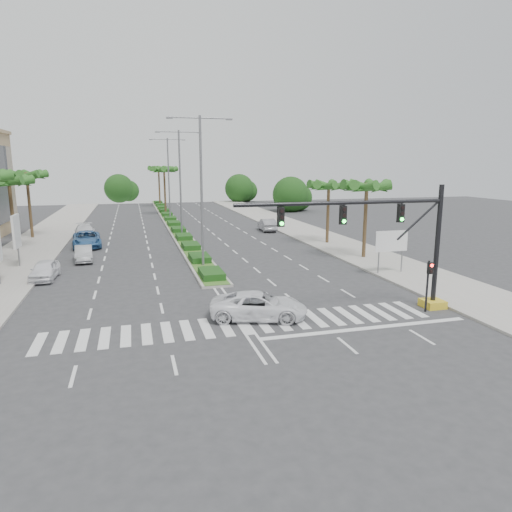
{
  "coord_description": "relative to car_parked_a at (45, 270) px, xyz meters",
  "views": [
    {
      "loc": [
        -5.38,
        -22.22,
        8.32
      ],
      "look_at": [
        1.54,
        3.22,
        3.0
      ],
      "focal_mm": 32.0,
      "sensor_mm": 36.0,
      "label": 1
    }
  ],
  "objects": [
    {
      "name": "ground",
      "position": [
        11.8,
        -13.24,
        -0.7
      ],
      "size": [
        160.0,
        160.0,
        0.0
      ],
      "primitive_type": "plane",
      "color": "#333335",
      "rests_on": "ground"
    },
    {
      "name": "footpath_right",
      "position": [
        27.0,
        6.76,
        -0.63
      ],
      "size": [
        6.0,
        120.0,
        0.15
      ],
      "primitive_type": "cube",
      "color": "gray",
      "rests_on": "ground"
    },
    {
      "name": "footpath_left",
      "position": [
        -3.4,
        6.76,
        -0.63
      ],
      "size": [
        6.0,
        120.0,
        0.15
      ],
      "primitive_type": "cube",
      "color": "gray",
      "rests_on": "ground"
    },
    {
      "name": "median",
      "position": [
        11.8,
        31.76,
        -0.6
      ],
      "size": [
        2.2,
        75.0,
        0.2
      ],
      "primitive_type": "cube",
      "color": "gray",
      "rests_on": "ground"
    },
    {
      "name": "median_grass",
      "position": [
        11.8,
        31.76,
        -0.48
      ],
      "size": [
        1.8,
        75.0,
        0.04
      ],
      "primitive_type": "cube",
      "color": "#386221",
      "rests_on": "median"
    },
    {
      "name": "signal_gantry",
      "position": [
        21.07,
        -13.24,
        2.76
      ],
      "size": [
        12.6,
        1.2,
        7.2
      ],
      "color": "gold",
      "rests_on": "ground"
    },
    {
      "name": "pedestrian_signal",
      "position": [
        22.4,
        -13.92,
        1.34
      ],
      "size": [
        0.28,
        0.36,
        3.0
      ],
      "color": "black",
      "rests_on": "ground"
    },
    {
      "name": "direction_sign",
      "position": [
        25.3,
        -5.25,
        1.75
      ],
      "size": [
        2.7,
        0.11,
        3.4
      ],
      "color": "slate",
      "rests_on": "ground"
    },
    {
      "name": "billboard_far",
      "position": [
        -2.7,
        4.76,
        2.26
      ],
      "size": [
        0.18,
        2.1,
        4.35
      ],
      "color": "slate",
      "rests_on": "ground"
    },
    {
      "name": "palm_left_far",
      "position": [
        -4.7,
        12.76,
        5.79
      ],
      "size": [
        4.57,
        4.68,
        7.35
      ],
      "color": "brown",
      "rests_on": "ground"
    },
    {
      "name": "palm_left_end",
      "position": [
        -4.7,
        20.76,
        6.18
      ],
      "size": [
        4.57,
        4.68,
        7.75
      ],
      "color": "brown",
      "rests_on": "ground"
    },
    {
      "name": "palm_right_near",
      "position": [
        26.3,
        0.76,
        5.5
      ],
      "size": [
        4.57,
        4.68,
        7.05
      ],
      "color": "brown",
      "rests_on": "ground"
    },
    {
      "name": "palm_right_far",
      "position": [
        26.3,
        8.76,
        5.21
      ],
      "size": [
        4.57,
        4.68,
        6.75
      ],
      "color": "brown",
      "rests_on": "ground"
    },
    {
      "name": "palm_median_a",
      "position": [
        11.8,
        41.76,
        6.47
      ],
      "size": [
        4.57,
        4.68,
        8.05
      ],
      "color": "brown",
      "rests_on": "ground"
    },
    {
      "name": "palm_median_b",
      "position": [
        11.8,
        56.76,
        6.47
      ],
      "size": [
        4.57,
        4.68,
        8.05
      ],
      "color": "brown",
      "rests_on": "ground"
    },
    {
      "name": "streetlight_near",
      "position": [
        11.8,
        0.76,
        6.11
      ],
      "size": [
        5.1,
        0.25,
        12.0
      ],
      "color": "slate",
      "rests_on": "ground"
    },
    {
      "name": "streetlight_mid",
      "position": [
        11.8,
        16.76,
        6.11
      ],
      "size": [
        5.1,
        0.25,
        12.0
      ],
      "color": "slate",
      "rests_on": "ground"
    },
    {
      "name": "streetlight_far",
      "position": [
        11.8,
        32.76,
        6.11
      ],
      "size": [
        5.1,
        0.25,
        12.0
      ],
      "color": "slate",
      "rests_on": "ground"
    },
    {
      "name": "car_parked_a",
      "position": [
        0.0,
        0.0,
        0.0
      ],
      "size": [
        1.89,
        4.21,
        1.41
      ],
      "primitive_type": "imported",
      "rotation": [
        0.0,
        0.0,
        -0.06
      ],
      "color": "white",
      "rests_on": "ground"
    },
    {
      "name": "car_parked_b",
      "position": [
        2.14,
        6.08,
        -0.03
      ],
      "size": [
        1.78,
        4.18,
        1.34
      ],
      "primitive_type": "imported",
      "rotation": [
        0.0,
        0.0,
        0.09
      ],
      "color": "#B4B5B9",
      "rests_on": "ground"
    },
    {
      "name": "car_parked_c",
      "position": [
        1.79,
        13.38,
        0.11
      ],
      "size": [
        3.27,
        6.08,
        1.62
      ],
      "primitive_type": "imported",
      "rotation": [
        0.0,
        0.0,
        0.1
      ],
      "color": "#32629A",
      "rests_on": "ground"
    },
    {
      "name": "car_parked_d",
      "position": [
        1.07,
        19.36,
        0.08
      ],
      "size": [
        2.76,
        5.57,
        1.56
      ],
      "primitive_type": "imported",
      "rotation": [
        0.0,
        0.0,
        0.11
      ],
      "color": "silver",
      "rests_on": "ground"
    },
    {
      "name": "car_crossing",
      "position": [
        12.83,
        -12.49,
        0.03
      ],
      "size": [
        5.75,
        3.86,
        1.47
      ],
      "primitive_type": "imported",
      "rotation": [
        0.0,
        0.0,
        1.28
      ],
      "color": "white",
      "rests_on": "ground"
    },
    {
      "name": "car_right",
      "position": [
        22.88,
        19.63,
        0.07
      ],
      "size": [
        1.94,
        4.79,
        1.55
      ],
      "primitive_type": "imported",
      "rotation": [
        0.0,
        0.0,
        3.08
      ],
      "color": "#9F9EA3",
      "rests_on": "ground"
    }
  ]
}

